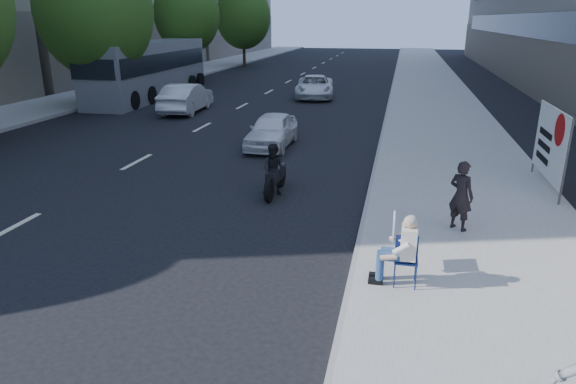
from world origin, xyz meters
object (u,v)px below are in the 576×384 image
(seated_protester, at_px, (401,245))
(white_sedan_near, at_px, (272,130))
(protest_banner, at_px, (551,143))
(motorcycle, at_px, (275,172))
(bus, at_px, (149,70))
(pedestrian_woman, at_px, (461,196))
(white_sedan_mid, at_px, (186,98))
(white_sedan_far, at_px, (315,87))

(seated_protester, relative_size, white_sedan_near, 0.35)
(protest_banner, bearing_deg, motorcycle, -165.95)
(seated_protester, height_order, motorcycle, seated_protester)
(motorcycle, relative_size, bus, 0.17)
(pedestrian_woman, relative_size, protest_banner, 0.51)
(bus, bearing_deg, white_sedan_near, -47.62)
(white_sedan_near, bearing_deg, white_sedan_mid, 133.42)
(white_sedan_near, relative_size, bus, 0.31)
(white_sedan_mid, bearing_deg, pedestrian_woman, 128.03)
(motorcycle, xyz_separation_m, bus, (-11.89, 16.37, 1.00))
(pedestrian_woman, height_order, white_sedan_far, pedestrian_woman)
(pedestrian_woman, relative_size, white_sedan_far, 0.33)
(white_sedan_near, distance_m, bus, 15.20)
(seated_protester, bearing_deg, white_sedan_near, 115.72)
(protest_banner, bearing_deg, white_sedan_far, 119.37)
(seated_protester, distance_m, protest_banner, 7.59)
(white_sedan_far, bearing_deg, white_sedan_near, -95.48)
(white_sedan_mid, height_order, motorcycle, white_sedan_mid)
(motorcycle, bearing_deg, white_sedan_mid, 123.84)
(protest_banner, relative_size, white_sedan_far, 0.64)
(white_sedan_mid, distance_m, white_sedan_far, 8.61)
(protest_banner, bearing_deg, bus, 142.83)
(white_sedan_mid, bearing_deg, bus, -50.72)
(white_sedan_mid, relative_size, white_sedan_far, 0.93)
(white_sedan_far, bearing_deg, protest_banner, -68.60)
(seated_protester, xyz_separation_m, pedestrian_woman, (1.26, 2.80, 0.06))
(motorcycle, bearing_deg, pedestrian_woman, -20.77)
(protest_banner, bearing_deg, seated_protester, -120.94)
(seated_protester, xyz_separation_m, white_sedan_near, (-4.84, 10.04, -0.24))
(pedestrian_woman, xyz_separation_m, bus, (-16.55, 18.24, 0.70))
(seated_protester, xyz_separation_m, motorcycle, (-3.40, 4.67, -0.24))
(white_sedan_mid, bearing_deg, protest_banner, 142.30)
(bus, bearing_deg, pedestrian_woman, -48.95)
(pedestrian_woman, height_order, motorcycle, pedestrian_woman)
(protest_banner, xyz_separation_m, bus, (-19.18, 14.54, 0.23))
(motorcycle, bearing_deg, white_sedan_far, 97.25)
(white_sedan_mid, height_order, white_sedan_far, white_sedan_mid)
(white_sedan_far, bearing_deg, motorcycle, -91.75)
(pedestrian_woman, distance_m, bus, 24.64)
(pedestrian_woman, xyz_separation_m, white_sedan_mid, (-12.28, 13.68, -0.20))
(seated_protester, bearing_deg, pedestrian_woman, 65.72)
(protest_banner, height_order, white_sedan_near, protest_banner)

